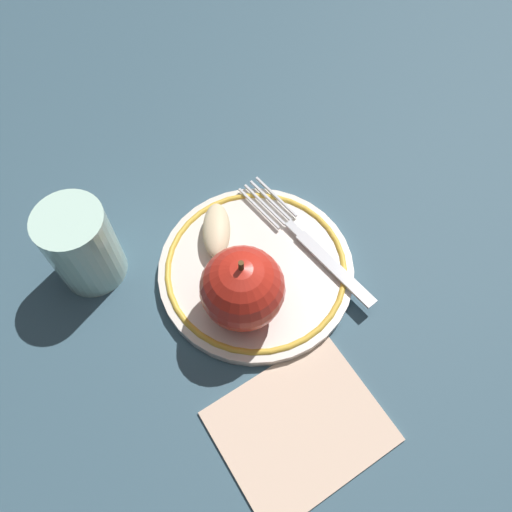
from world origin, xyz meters
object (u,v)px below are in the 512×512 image
Objects in this scene: apple_slice_front at (216,230)px; napkin_folded at (300,426)px; apple_red_whole at (242,288)px; drinking_glass at (82,246)px; fork at (310,244)px; plate at (256,269)px.

apple_slice_front is 0.46× the size of napkin_folded.
apple_red_whole is 0.94× the size of drinking_glass.
apple_slice_front is 0.20m from napkin_folded.
fork is 2.04× the size of drinking_glass.
plate is 0.06m from apple_red_whole.
fork is at bearing 42.52° from napkin_folded.
apple_slice_front is 0.69× the size of drinking_glass.
apple_red_whole is 0.16m from drinking_glass.
napkin_folded is at bearing 134.94° from fork.
apple_slice_front is 0.13m from drinking_glass.
apple_red_whole reaches higher than drinking_glass.
drinking_glass is at bearing 101.62° from apple_slice_front.
apple_red_whole is at bearing -147.84° from plate.
apple_red_whole is at bearing -59.74° from drinking_glass.
apple_red_whole is at bearing 72.86° from napkin_folded.
plate is 0.17m from drinking_glass.
fork is at bearing 3.32° from apple_red_whole.
plate is at bearing -133.87° from apple_slice_front.
drinking_glass is 0.26m from napkin_folded.
fork is (0.06, -0.07, -0.01)m from apple_slice_front.
plate is 0.16m from napkin_folded.
fork is 0.22m from drinking_glass.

